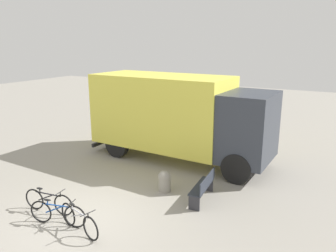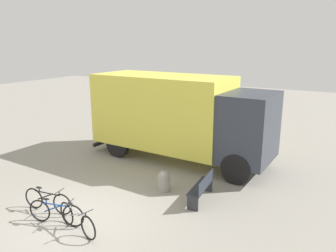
# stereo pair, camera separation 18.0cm
# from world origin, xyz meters

# --- Properties ---
(ground_plane) EXTENTS (60.00, 60.00, 0.00)m
(ground_plane) POSITION_xyz_m (0.00, 0.00, 0.00)
(ground_plane) COLOR gray
(delivery_truck) EXTENTS (7.71, 2.83, 3.51)m
(delivery_truck) POSITION_xyz_m (0.18, 5.73, 1.95)
(delivery_truck) COLOR #EAE04C
(delivery_truck) RESTS_ON ground
(park_bench) EXTENTS (0.54, 1.55, 0.86)m
(park_bench) POSITION_xyz_m (2.64, 2.74, 0.47)
(park_bench) COLOR #282D38
(park_bench) RESTS_ON ground
(bicycle_near) EXTENTS (1.67, 0.44, 0.73)m
(bicycle_near) POSITION_xyz_m (-1.02, -0.10, 0.35)
(bicycle_near) COLOR black
(bicycle_near) RESTS_ON ground
(bicycle_middle) EXTENTS (1.64, 0.54, 0.73)m
(bicycle_middle) POSITION_xyz_m (-0.27, -0.47, 0.35)
(bicycle_middle) COLOR black
(bicycle_middle) RESTS_ON ground
(bicycle_far) EXTENTS (1.64, 0.55, 0.73)m
(bicycle_far) POSITION_xyz_m (0.48, -0.46, 0.35)
(bicycle_far) COLOR black
(bicycle_far) RESTS_ON ground
(bollard_near_bench) EXTENTS (0.42, 0.42, 0.72)m
(bollard_near_bench) POSITION_xyz_m (1.24, 2.73, 0.38)
(bollard_near_bench) COLOR gray
(bollard_near_bench) RESTS_ON ground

